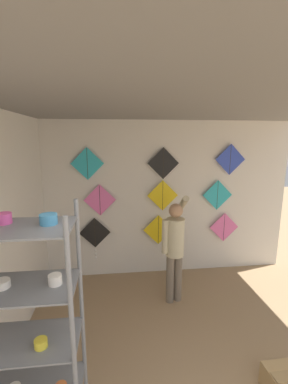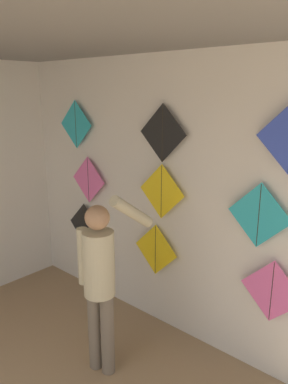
# 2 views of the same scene
# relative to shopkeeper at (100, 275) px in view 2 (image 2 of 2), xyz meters

# --- Properties ---
(back_panel) EXTENTS (4.82, 0.06, 2.80)m
(back_panel) POSITION_rel_shopkeeper_xyz_m (-0.08, 0.95, 0.46)
(back_panel) COLOR silver
(back_panel) RESTS_ON ground
(shopkeeper) EXTENTS (0.41, 0.61, 1.66)m
(shopkeeper) POSITION_rel_shopkeeper_xyz_m (0.00, 0.00, 0.00)
(shopkeeper) COLOR #726656
(shopkeeper) RESTS_ON ground
(kite_0) EXTENTS (0.55, 0.04, 0.76)m
(kite_0) POSITION_rel_shopkeeper_xyz_m (-1.25, 0.86, -0.13)
(kite_0) COLOR black
(kite_1) EXTENTS (0.55, 0.01, 0.55)m
(kite_1) POSITION_rel_shopkeeper_xyz_m (-0.10, 0.86, -0.08)
(kite_1) COLOR yellow
(kite_2) EXTENTS (0.55, 0.01, 0.55)m
(kite_2) POSITION_rel_shopkeeper_xyz_m (1.15, 0.86, -0.09)
(kite_2) COLOR pink
(kite_3) EXTENTS (0.55, 0.01, 0.55)m
(kite_3) POSITION_rel_shopkeeper_xyz_m (-1.14, 0.86, 0.50)
(kite_3) COLOR pink
(kite_4) EXTENTS (0.55, 0.01, 0.55)m
(kite_4) POSITION_rel_shopkeeper_xyz_m (-0.03, 0.86, 0.56)
(kite_4) COLOR yellow
(kite_5) EXTENTS (0.55, 0.01, 0.55)m
(kite_5) POSITION_rel_shopkeeper_xyz_m (0.98, 0.86, 0.54)
(kite_5) COLOR #28B2C6
(kite_6) EXTENTS (0.55, 0.01, 0.55)m
(kite_6) POSITION_rel_shopkeeper_xyz_m (-1.32, 0.86, 1.14)
(kite_6) COLOR #28B2C6
(kite_7) EXTENTS (0.55, 0.01, 0.55)m
(kite_7) POSITION_rel_shopkeeper_xyz_m (-0.03, 0.86, 1.13)
(kite_7) COLOR black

